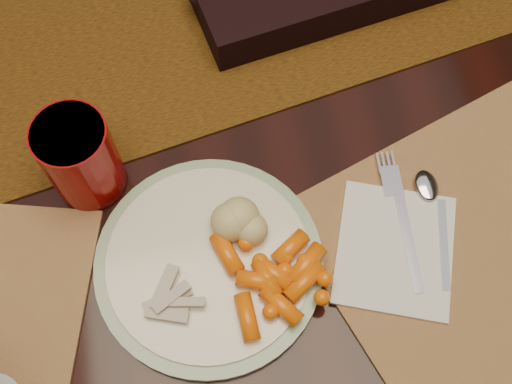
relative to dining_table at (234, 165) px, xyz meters
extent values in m
plane|color=black|center=(0.00, 0.00, -0.38)|extent=(5.00, 5.00, 0.00)
cube|color=black|center=(0.00, 0.00, 0.00)|extent=(1.80, 1.00, 0.75)
cube|color=#3E260F|center=(-0.05, 0.03, 0.38)|extent=(1.74, 0.68, 0.00)
cylinder|color=beige|center=(-0.06, -0.31, 0.39)|extent=(0.33, 0.33, 0.01)
cube|color=white|center=(0.14, -0.32, 0.38)|extent=(0.17, 0.18, 0.01)
cylinder|color=#840605|center=(-0.19, -0.18, 0.43)|extent=(0.09, 0.09, 0.11)
camera|label=1|loc=(-0.05, -0.53, 1.06)|focal=45.00mm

